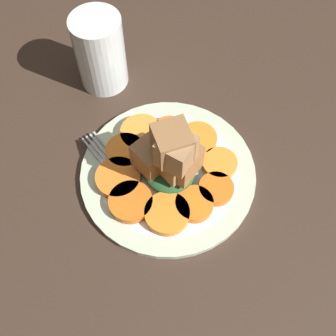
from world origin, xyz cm
name	(u,v)px	position (x,y,z in cm)	size (l,w,h in cm)	color
table_slab	(168,178)	(0.00, 0.00, 1.00)	(120.00, 120.00, 2.00)	#38281E
plate	(168,173)	(0.00, 0.00, 2.52)	(25.68, 25.68, 1.05)	beige
carrot_slice_0	(170,131)	(-5.86, 3.26, 3.75)	(4.89, 4.89, 1.29)	orange
carrot_slice_1	(142,133)	(-7.39, -0.76, 3.75)	(6.45, 6.45, 1.29)	orange
carrot_slice_2	(125,151)	(-5.58, -4.24, 3.75)	(5.80, 5.80, 1.29)	orange
carrot_slice_3	(118,178)	(-1.93, -7.03, 3.75)	(6.45, 6.45, 1.29)	orange
carrot_slice_4	(131,202)	(2.30, -6.97, 3.75)	(6.17, 6.17, 1.29)	orange
carrot_slice_5	(167,214)	(6.13, -3.26, 3.75)	(6.24, 6.24, 1.29)	orange
carrot_slice_6	(194,204)	(6.57, 0.75, 3.75)	(5.33, 5.33, 1.29)	orange
carrot_slice_7	(216,189)	(5.90, 4.61, 3.75)	(4.95, 4.95, 1.29)	orange
carrot_slice_8	(219,164)	(2.58, 7.11, 3.75)	(5.12, 5.12, 1.29)	orange
carrot_slice_9	(198,139)	(-2.58, 6.31, 3.75)	(5.81, 5.81, 1.29)	orange
center_pile	(171,157)	(0.69, 0.11, 8.04)	(9.53, 8.95, 11.49)	#235128
fork	(122,177)	(-2.11, -6.42, 3.30)	(18.97, 5.20, 0.40)	#B2B2B7
water_glass	(100,52)	(-21.32, -1.11, 8.29)	(7.87, 7.87, 12.59)	silver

